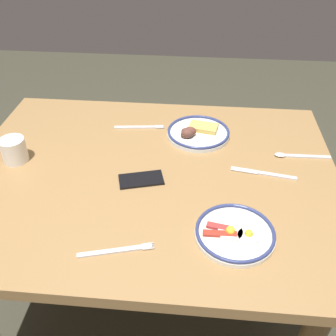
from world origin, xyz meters
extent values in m
plane|color=#38372A|center=(0.00, 0.00, 0.00)|extent=(6.00, 6.00, 0.00)
cube|color=olive|center=(0.00, 0.00, 0.73)|extent=(1.27, 0.98, 0.04)
cylinder|color=brown|center=(-0.52, -0.38, 0.35)|extent=(0.07, 0.07, 0.71)
cylinder|color=brown|center=(0.52, -0.38, 0.35)|extent=(0.07, 0.07, 0.71)
cylinder|color=white|center=(-0.16, -0.25, 0.76)|extent=(0.24, 0.24, 0.01)
torus|color=navy|center=(-0.16, -0.25, 0.77)|extent=(0.24, 0.24, 0.01)
cube|color=#D1AE52|center=(-0.18, -0.27, 0.77)|extent=(0.12, 0.08, 0.02)
ellipsoid|color=brown|center=(-0.11, -0.22, 0.78)|extent=(0.04, 0.03, 0.03)
ellipsoid|color=brown|center=(-0.11, -0.20, 0.78)|extent=(0.03, 0.03, 0.03)
ellipsoid|color=brown|center=(-0.13, -0.22, 0.78)|extent=(0.05, 0.04, 0.04)
ellipsoid|color=brown|center=(-0.12, -0.21, 0.78)|extent=(0.05, 0.03, 0.03)
ellipsoid|color=brown|center=(-0.12, -0.23, 0.78)|extent=(0.04, 0.03, 0.03)
cylinder|color=white|center=(-0.27, 0.26, 0.76)|extent=(0.22, 0.22, 0.01)
torus|color=navy|center=(-0.27, 0.26, 0.77)|extent=(0.22, 0.22, 0.01)
cylinder|color=white|center=(-0.31, 0.28, 0.77)|extent=(0.06, 0.06, 0.01)
sphere|color=yellow|center=(-0.31, 0.27, 0.77)|extent=(0.02, 0.02, 0.02)
cylinder|color=white|center=(-0.26, 0.26, 0.77)|extent=(0.07, 0.07, 0.01)
sphere|color=yellow|center=(-0.26, 0.26, 0.77)|extent=(0.03, 0.03, 0.03)
cube|color=#A33330|center=(-0.23, 0.25, 0.77)|extent=(0.08, 0.03, 0.01)
cube|color=#A82F21|center=(-0.23, 0.27, 0.77)|extent=(0.09, 0.02, 0.01)
cylinder|color=white|center=(0.47, -0.03, 0.79)|extent=(0.09, 0.09, 0.09)
torus|color=white|center=(0.50, -0.06, 0.79)|extent=(0.05, 0.05, 0.06)
cylinder|color=brown|center=(0.47, -0.03, 0.82)|extent=(0.07, 0.07, 0.01)
cube|color=black|center=(0.02, 0.04, 0.75)|extent=(0.16, 0.11, 0.01)
cube|color=silver|center=(0.05, 0.35, 0.75)|extent=(0.19, 0.06, 0.01)
cube|color=silver|center=(-0.04, 0.33, 0.75)|extent=(0.03, 0.01, 0.00)
cube|color=silver|center=(-0.04, 0.33, 0.75)|extent=(0.03, 0.01, 0.00)
cube|color=silver|center=(-0.04, 0.32, 0.75)|extent=(0.03, 0.01, 0.00)
cube|color=silver|center=(-0.04, 0.31, 0.75)|extent=(0.03, 0.01, 0.00)
cube|color=silver|center=(0.08, -0.28, 0.75)|extent=(0.19, 0.03, 0.01)
cube|color=silver|center=(-0.01, -0.28, 0.75)|extent=(0.03, 0.01, 0.00)
cube|color=silver|center=(-0.01, -0.29, 0.75)|extent=(0.03, 0.01, 0.00)
cube|color=silver|center=(-0.01, -0.29, 0.75)|extent=(0.03, 0.01, 0.00)
cube|color=silver|center=(0.00, -0.30, 0.75)|extent=(0.03, 0.01, 0.00)
cube|color=silver|center=(-0.40, -0.02, 0.75)|extent=(0.18, 0.05, 0.01)
cube|color=silver|center=(-0.32, -0.04, 0.75)|extent=(0.09, 0.04, 0.00)
cube|color=silver|center=(-0.53, -0.14, 0.75)|extent=(0.19, 0.02, 0.01)
ellipsoid|color=silver|center=(-0.45, -0.14, 0.75)|extent=(0.04, 0.03, 0.01)
camera|label=1|loc=(-0.15, 0.99, 1.53)|focal=40.45mm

